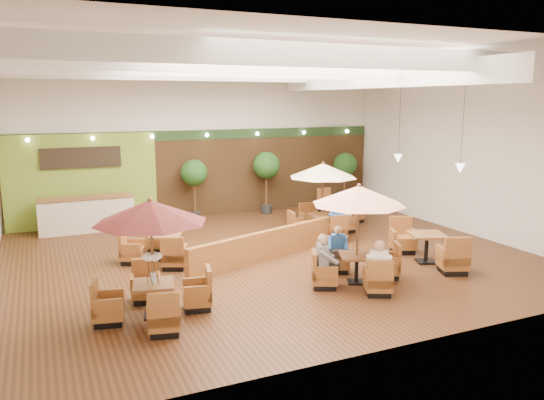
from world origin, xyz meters
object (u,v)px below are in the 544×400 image
topiary_2 (345,167)px  table_4 (426,248)px  table_5 (340,208)px  diner_0 (379,262)px  table_1 (358,215)px  topiary_1 (266,168)px  table_0 (151,236)px  diner_2 (325,256)px  service_counter (87,214)px  diner_3 (336,218)px  booth_divider (274,243)px  table_2 (323,185)px  topiary_0 (194,175)px  diner_1 (338,244)px  diner_4 (345,211)px  table_3 (158,245)px

topiary_2 → table_4: bearing=-105.3°
table_5 → diner_0: 8.07m
table_1 → topiary_1: size_ratio=1.06×
table_4 → table_0: bearing=-153.1°
diner_2 → topiary_2: bearing=165.0°
service_counter → diner_2: (4.55, -7.93, 0.19)m
table_4 → diner_3: (-1.11, 2.86, 0.36)m
table_1 → service_counter: bearing=149.1°
diner_2 → booth_divider: bearing=-159.0°
table_2 → topiary_2: table_2 is taller
topiary_0 → diner_1: bearing=-77.0°
topiary_2 → table_1: bearing=-119.8°
diner_1 → diner_3: diner_3 is taller
service_counter → table_1: table_1 is taller
table_2 → diner_2: size_ratio=2.86×
booth_divider → topiary_0: bearing=77.6°
table_2 → diner_4: size_ratio=3.36×
table_0 → table_3: size_ratio=0.95×
service_counter → topiary_0: 3.92m
diner_3 → diner_4: 1.23m
booth_divider → table_4: (3.57, -2.08, -0.02)m
table_1 → table_5: 7.39m
table_5 → topiary_2: topiary_2 is taller
table_2 → topiary_2: size_ratio=1.08×
diner_0 → table_5: bearing=97.6°
service_counter → diner_2: diner_2 is taller
table_0 → table_4: bearing=17.2°
topiary_0 → topiary_1: 2.84m
table_1 → topiary_0: size_ratio=1.14×
service_counter → diner_0: diner_0 is taller
booth_divider → diner_0: diner_0 is taller
service_counter → table_2: bearing=-27.4°
table_4 → topiary_1: topiary_1 is taller
diner_3 → diner_1: bearing=-103.9°
table_4 → table_5: (0.81, 5.80, -0.03)m
topiary_0 → table_3: bearing=-117.6°
booth_divider → table_5: size_ratio=2.30×
diner_4 → table_2: bearing=98.8°
table_5 → diner_2: bearing=-132.0°
service_counter → table_4: size_ratio=1.04×
booth_divider → table_0: 4.92m
service_counter → table_5: size_ratio=1.18×
booth_divider → table_3: 3.18m
diner_0 → table_4: bearing=62.5°
table_0 → topiary_0: (3.17, 8.19, -0.02)m
table_4 → diner_2: diner_2 is taller
service_counter → topiary_2: topiary_2 is taller
table_5 → topiary_2: (1.24, 1.72, 1.29)m
table_1 → diner_3: (1.50, 3.48, -0.91)m
service_counter → diner_1: (5.43, -7.05, 0.15)m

